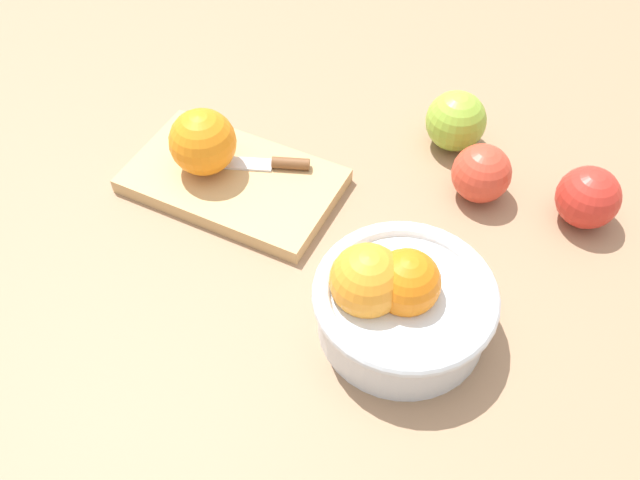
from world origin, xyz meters
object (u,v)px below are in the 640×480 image
orange_on_board (203,142)px  apple_front_left_3 (481,173)px  bowl (399,301)px  knife (263,163)px  cutting_board (233,181)px  apple_front_left (588,197)px  apple_front_left_2 (456,121)px

orange_on_board → apple_front_left_3: bearing=-144.4°
bowl → knife: (0.25, -0.07, -0.02)m
bowl → apple_front_left_3: bearing=-80.1°
cutting_board → orange_on_board: bearing=15.6°
bowl → knife: size_ratio=1.33×
bowl → cutting_board: size_ratio=0.73×
cutting_board → apple_front_left: (-0.34, -0.22, 0.03)m
knife → cutting_board: bearing=64.2°
orange_on_board → apple_front_left: size_ratio=1.10×
orange_on_board → apple_front_left_3: (-0.26, -0.19, -0.02)m
apple_front_left → bowl: bearing=73.8°
apple_front_left_2 → orange_on_board: bearing=51.9°
bowl → apple_front_left_2: bearing=-67.8°
orange_on_board → apple_front_left_2: orange_on_board is taller
bowl → knife: bowl is taller
knife → apple_front_left_2: bearing=-125.2°
apple_front_left → apple_front_left_2: (0.18, -0.01, 0.00)m
cutting_board → apple_front_left_3: size_ratio=3.58×
cutting_board → knife: (-0.02, -0.04, 0.01)m
orange_on_board → knife: bearing=-138.5°
apple_front_left_3 → knife: bearing=34.0°
knife → apple_front_left_3: apple_front_left_3 is taller
orange_on_board → knife: size_ratio=0.58×
bowl → apple_front_left_3: 0.22m
cutting_board → apple_front_left_2: 0.28m
cutting_board → apple_front_left: 0.41m
knife → apple_front_left: (-0.32, -0.19, 0.01)m
cutting_board → orange_on_board: size_ratio=3.16×
bowl → cutting_board: 0.27m
bowl → apple_front_left: (-0.07, -0.26, -0.01)m
cutting_board → apple_front_left: size_ratio=3.47×
bowl → apple_front_left: bowl is taller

